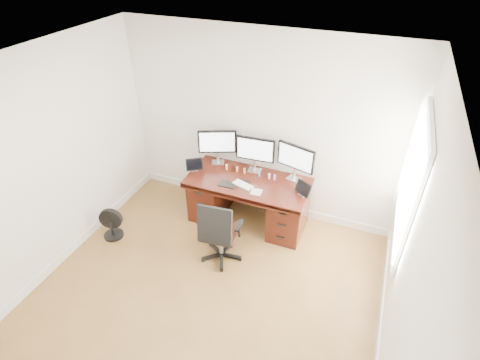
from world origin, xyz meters
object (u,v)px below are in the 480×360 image
at_px(floor_fan, 111,224).
at_px(keyboard, 243,185).
at_px(monitor_center, 255,150).
at_px(office_chair, 220,241).
at_px(desk, 248,199).

xyz_separation_m(floor_fan, keyboard, (1.64, 0.87, 0.53)).
bearing_deg(keyboard, monitor_center, 104.06).
height_order(office_chair, floor_fan, office_chair).
xyz_separation_m(office_chair, monitor_center, (0.06, 1.11, 0.76)).
relative_size(floor_fan, monitor_center, 0.85).
bearing_deg(floor_fan, monitor_center, 19.26).
bearing_deg(floor_fan, desk, 13.72).
distance_m(desk, monitor_center, 0.72).
bearing_deg(keyboard, floor_fan, -134.45).
bearing_deg(floor_fan, office_chair, -12.34).
relative_size(office_chair, keyboard, 3.42).
bearing_deg(monitor_center, desk, -93.69).
relative_size(desk, keyboard, 5.96).
bearing_deg(floor_fan, keyboard, 9.79).
bearing_deg(office_chair, floor_fan, 179.85).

